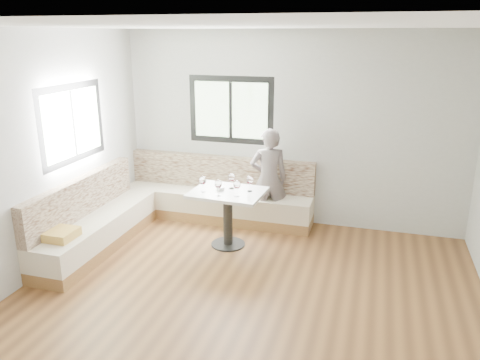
% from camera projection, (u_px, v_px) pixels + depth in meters
% --- Properties ---
extents(room, '(5.01, 5.01, 2.81)m').
position_uv_depth(room, '(236.00, 175.00, 4.56)').
color(room, brown).
rests_on(room, ground).
extents(banquette, '(2.90, 2.80, 0.95)m').
position_uv_depth(banquette, '(168.00, 209.00, 6.71)').
color(banquette, olive).
rests_on(banquette, ground).
extents(table, '(0.98, 0.78, 0.77)m').
position_uv_depth(table, '(228.00, 205.00, 6.16)').
color(table, black).
rests_on(table, ground).
extents(person, '(0.63, 0.52, 1.48)m').
position_uv_depth(person, '(269.00, 179.00, 6.71)').
color(person, '#695F5E').
rests_on(person, ground).
extents(olive_ramekin, '(0.11, 0.11, 0.04)m').
position_uv_depth(olive_ramekin, '(220.00, 188.00, 6.14)').
color(olive_ramekin, white).
rests_on(olive_ramekin, table).
extents(wine_glass_a, '(0.09, 0.09, 0.21)m').
position_uv_depth(wine_glass_a, '(203.00, 181.00, 6.04)').
color(wine_glass_a, white).
rests_on(wine_glass_a, table).
extents(wine_glass_b, '(0.09, 0.09, 0.21)m').
position_uv_depth(wine_glass_b, '(218.00, 184.00, 5.89)').
color(wine_glass_b, white).
rests_on(wine_glass_b, table).
extents(wine_glass_c, '(0.09, 0.09, 0.21)m').
position_uv_depth(wine_glass_c, '(237.00, 185.00, 5.87)').
color(wine_glass_c, white).
rests_on(wine_glass_c, table).
extents(wine_glass_d, '(0.09, 0.09, 0.21)m').
position_uv_depth(wine_glass_d, '(232.00, 178.00, 6.16)').
color(wine_glass_d, white).
rests_on(wine_glass_d, table).
extents(wine_glass_e, '(0.09, 0.09, 0.21)m').
position_uv_depth(wine_glass_e, '(250.00, 181.00, 6.04)').
color(wine_glass_e, white).
rests_on(wine_glass_e, table).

